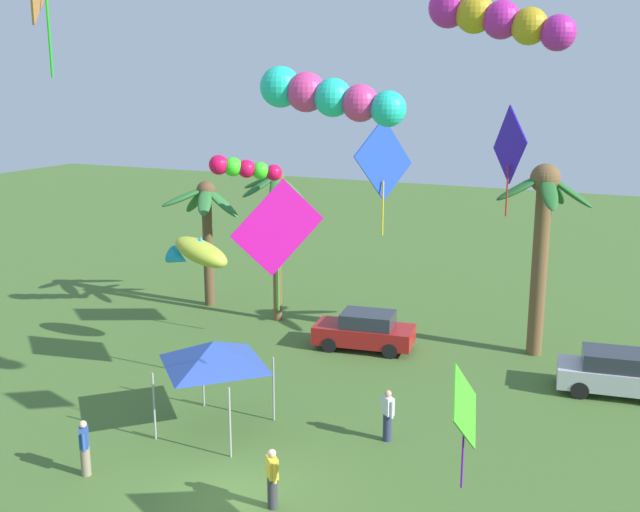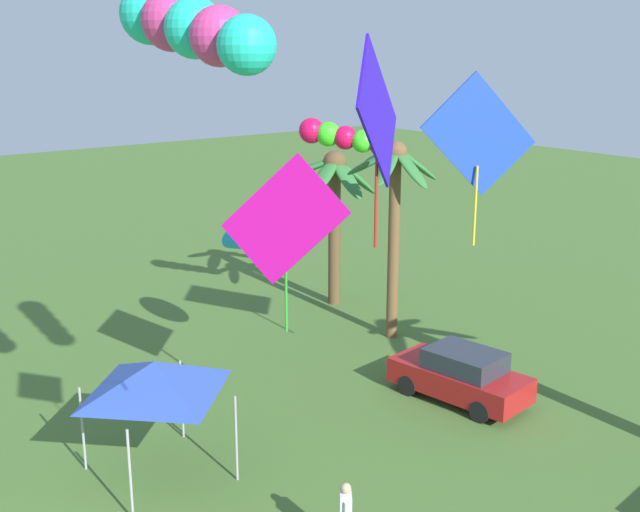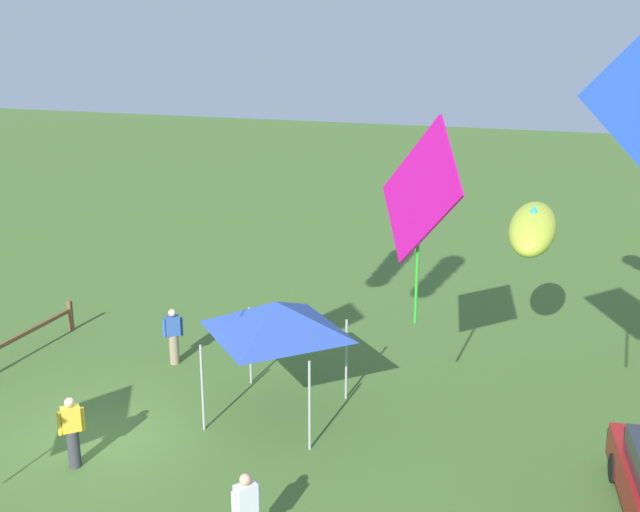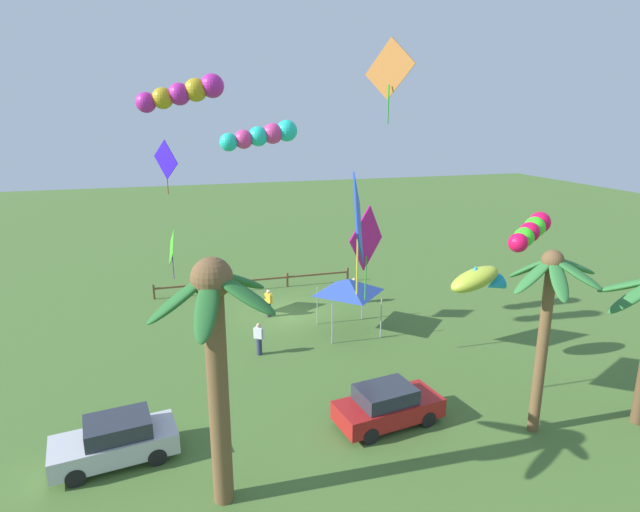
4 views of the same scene
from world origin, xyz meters
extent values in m
plane|color=#476B2D|center=(0.00, 0.00, 0.00)|extent=(120.00, 120.00, 0.00)
cylinder|color=brown|center=(5.31, 14.03, 3.43)|extent=(0.59, 0.59, 6.87)
ellipsoid|color=#236028|center=(6.17, 14.15, 6.43)|extent=(1.93, 0.84, 1.37)
ellipsoid|color=#236028|center=(5.54, 14.81, 6.36)|extent=(1.06, 1.87, 1.49)
ellipsoid|color=#236028|center=(4.60, 14.64, 6.57)|extent=(1.89, 1.75, 1.11)
ellipsoid|color=#236028|center=(4.54, 13.49, 6.56)|extent=(1.96, 1.61, 1.13)
ellipsoid|color=#236028|center=(5.60, 13.17, 6.49)|extent=(1.17, 2.01, 1.26)
sphere|color=brown|center=(5.31, 14.03, 6.87)|extent=(1.12, 1.12, 1.12)
cylinder|color=brown|center=(-5.78, 13.67, 3.18)|extent=(0.38, 0.38, 6.35)
ellipsoid|color=#2D7033|center=(-5.08, 13.69, 5.90)|extent=(1.54, 0.54, 1.27)
ellipsoid|color=#2D7033|center=(-5.51, 14.33, 5.92)|extent=(1.04, 1.63, 1.23)
ellipsoid|color=#2D7033|center=(-6.12, 14.41, 6.10)|extent=(1.17, 1.77, 0.90)
ellipsoid|color=#2D7033|center=(-6.60, 13.73, 6.13)|extent=(1.77, 0.64, 0.85)
ellipsoid|color=#2D7033|center=(-6.25, 13.04, 6.03)|extent=(1.40, 1.64, 1.02)
ellipsoid|color=#2D7033|center=(-5.47, 13.00, 5.95)|extent=(1.12, 1.65, 1.18)
sphere|color=brown|center=(-5.78, 13.67, 6.35)|extent=(0.73, 0.73, 0.73)
cylinder|color=brown|center=(-9.80, 14.36, 2.74)|extent=(0.47, 0.47, 5.48)
ellipsoid|color=#2D7033|center=(-8.89, 14.22, 5.00)|extent=(2.05, 0.91, 1.41)
ellipsoid|color=#2D7033|center=(-9.59, 15.17, 4.89)|extent=(1.05, 1.94, 1.61)
ellipsoid|color=#2D7033|center=(-10.58, 14.74, 4.92)|extent=(1.97, 1.37, 1.55)
ellipsoid|color=#2D7033|center=(-10.53, 13.64, 5.22)|extent=(1.96, 1.94, 1.00)
ellipsoid|color=#2D7033|center=(-9.33, 13.50, 5.12)|extent=(1.54, 2.12, 1.19)
sphere|color=brown|center=(-9.80, 14.36, 5.48)|extent=(0.88, 0.88, 0.88)
cube|color=#BCBCC1|center=(8.50, 11.22, 0.60)|extent=(4.10, 2.23, 0.70)
cube|color=#282D38|center=(8.36, 11.20, 1.23)|extent=(2.22, 1.76, 0.56)
cylinder|color=black|center=(7.20, 11.83, 0.30)|extent=(0.62, 0.26, 0.60)
cylinder|color=black|center=(7.42, 10.28, 0.30)|extent=(0.62, 0.26, 0.60)
cube|color=#A51919|center=(-0.93, 11.79, 0.60)|extent=(4.10, 2.25, 0.70)
cube|color=#282D38|center=(-0.78, 11.81, 1.23)|extent=(2.22, 1.77, 0.56)
cylinder|color=black|center=(-2.02, 10.84, 0.30)|extent=(0.62, 0.26, 0.60)
cylinder|color=black|center=(-2.24, 12.39, 0.30)|extent=(0.62, 0.26, 0.60)
cylinder|color=black|center=(0.38, 11.19, 0.30)|extent=(0.62, 0.26, 0.60)
cylinder|color=black|center=(0.15, 12.74, 0.30)|extent=(0.62, 0.26, 0.60)
cylinder|color=#2D3351|center=(2.57, 4.74, 0.42)|extent=(0.26, 0.26, 0.84)
cube|color=silver|center=(2.57, 4.74, 1.11)|extent=(0.44, 0.41, 0.54)
sphere|color=tan|center=(2.57, 4.74, 1.48)|extent=(0.21, 0.21, 0.21)
cylinder|color=silver|center=(2.39, 4.88, 1.06)|extent=(0.09, 0.09, 0.52)
cylinder|color=silver|center=(2.76, 4.61, 1.06)|extent=(0.09, 0.09, 0.52)
cylinder|color=gray|center=(-4.15, -0.56, 0.42)|extent=(0.26, 0.26, 0.84)
cube|color=#2D519E|center=(-4.15, -0.56, 1.11)|extent=(0.41, 0.44, 0.54)
sphere|color=beige|center=(-4.15, -0.56, 1.48)|extent=(0.21, 0.21, 0.21)
cylinder|color=#2D519E|center=(-4.00, -0.74, 1.06)|extent=(0.09, 0.09, 0.52)
cylinder|color=#2D519E|center=(-4.29, -0.38, 1.06)|extent=(0.09, 0.09, 0.52)
cylinder|color=#38383D|center=(1.20, 0.12, 0.42)|extent=(0.26, 0.26, 0.84)
cube|color=yellow|center=(1.20, 0.12, 1.11)|extent=(0.43, 0.43, 0.54)
sphere|color=beige|center=(1.20, 0.12, 1.48)|extent=(0.21, 0.21, 0.21)
cylinder|color=yellow|center=(1.04, 0.28, 1.06)|extent=(0.09, 0.09, 0.52)
cylinder|color=yellow|center=(1.37, -0.05, 1.06)|extent=(0.09, 0.09, 0.52)
cylinder|color=#9E9EA3|center=(-3.72, 1.94, 1.05)|extent=(0.06, 0.06, 2.10)
cylinder|color=#9E9EA3|center=(-1.12, 1.94, 1.05)|extent=(0.06, 0.06, 2.10)
cylinder|color=#9E9EA3|center=(-3.72, 4.54, 1.05)|extent=(0.06, 0.06, 2.10)
cylinder|color=#9E9EA3|center=(-1.12, 4.54, 1.05)|extent=(0.06, 0.06, 2.10)
pyramid|color=#2D4CA8|center=(-2.42, 3.24, 2.48)|extent=(2.86, 2.86, 0.75)
sphere|color=#B42192|center=(4.10, 4.23, 12.16)|extent=(0.99, 0.99, 0.99)
sphere|color=#B49519|center=(4.77, 4.17, 12.00)|extent=(0.95, 0.95, 0.95)
sphere|color=#B42192|center=(5.44, 4.10, 11.83)|extent=(0.91, 0.91, 0.91)
sphere|color=#B49519|center=(6.12, 4.04, 11.66)|extent=(0.87, 0.87, 0.87)
sphere|color=#B42192|center=(6.79, 3.97, 11.49)|extent=(0.83, 0.83, 0.83)
cube|color=#290FBB|center=(6.16, 2.18, 9.02)|extent=(1.02, 1.49, 1.77)
cylinder|color=#A8221B|center=(6.16, 2.18, 8.01)|extent=(0.04, 0.04, 1.16)
cube|color=blue|center=(0.06, 10.93, 7.62)|extent=(1.21, 2.89, 3.07)
cylinder|color=gold|center=(0.06, 10.93, 5.86)|extent=(0.07, 0.07, 2.01)
ellipsoid|color=#A7BA34|center=(-6.30, 8.55, 4.10)|extent=(2.44, 1.15, 1.52)
cone|color=#1E9DEA|center=(-7.33, 8.56, 3.77)|extent=(0.92, 0.73, 0.92)
cone|color=#1E9DEA|center=(-6.30, 8.55, 4.48)|extent=(0.46, 0.46, 0.47)
cube|color=#C30E88|center=(-2.00, 6.60, 5.75)|extent=(2.38, 2.16, 3.12)
cylinder|color=green|center=(-2.00, 6.60, 3.95)|extent=(0.07, 0.07, 2.06)
sphere|color=#F00D49|center=(-7.11, 11.25, 7.09)|extent=(0.81, 0.81, 0.81)
sphere|color=#39E822|center=(-6.65, 11.57, 7.00)|extent=(0.78, 0.78, 0.78)
sphere|color=#F00D49|center=(-6.18, 11.88, 6.91)|extent=(0.74, 0.74, 0.74)
sphere|color=#39E822|center=(-5.72, 12.19, 6.82)|extent=(0.71, 0.71, 0.71)
sphere|color=#F00D49|center=(-5.26, 12.51, 6.73)|extent=(0.68, 0.68, 0.68)
cylinder|color=#17A617|center=(-5.44, 0.68, 11.52)|extent=(0.07, 0.07, 2.05)
sphere|color=#1ECEB2|center=(0.48, 2.19, 10.26)|extent=(1.02, 1.02, 1.02)
sphere|color=#D93783|center=(1.18, 2.21, 10.14)|extent=(0.98, 0.98, 0.98)
sphere|color=#1ECEB2|center=(1.88, 2.22, 10.01)|extent=(0.94, 0.94, 0.94)
sphere|color=#D93783|center=(2.58, 2.24, 9.89)|extent=(0.90, 0.90, 0.90)
sphere|color=#1ECEB2|center=(3.28, 2.26, 9.77)|extent=(0.86, 0.86, 0.86)
cube|color=green|center=(6.18, -1.00, 4.12)|extent=(0.42, 1.98, 1.93)
cylinder|color=#6411AD|center=(6.18, -1.00, 2.99)|extent=(0.04, 0.04, 1.28)
camera|label=1|loc=(9.36, -14.81, 10.43)|focal=42.45mm
camera|label=2|loc=(13.05, -3.98, 9.82)|focal=44.64mm
camera|label=3|loc=(13.15, 9.88, 8.90)|focal=43.69mm
camera|label=4|loc=(6.34, 27.37, 10.99)|focal=29.37mm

